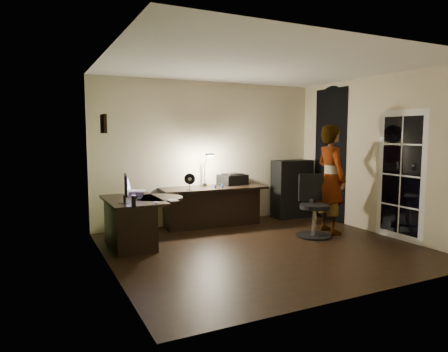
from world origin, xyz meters
name	(u,v)px	position (x,y,z in m)	size (l,w,h in m)	color
floor	(263,248)	(0.00, 0.00, -0.01)	(4.50, 4.00, 0.01)	black
ceiling	(265,65)	(0.00, 0.00, 2.71)	(4.50, 4.00, 0.01)	silver
wall_back	(209,153)	(0.00, 2.00, 1.35)	(4.50, 0.01, 2.70)	beige
wall_front	(367,170)	(0.00, -2.00, 1.35)	(4.50, 0.01, 2.70)	beige
wall_left	(108,164)	(-2.25, 0.00, 1.35)	(0.01, 4.00, 2.70)	beige
wall_right	(376,155)	(2.25, 0.00, 1.35)	(0.01, 4.00, 2.70)	beige
green_wall_overlay	(109,164)	(-2.24, 0.00, 1.35)	(0.00, 4.00, 2.70)	#4A5F29
arched_doorway	(330,155)	(2.24, 1.15, 1.30)	(0.01, 0.90, 2.60)	black
french_door	(401,175)	(2.24, -0.55, 1.05)	(0.02, 0.92, 2.10)	white
framed_picture	(103,124)	(-2.22, 0.45, 1.85)	(0.04, 0.30, 0.25)	black
desk_left	(133,223)	(-1.75, 0.95, 0.37)	(0.78, 1.27, 0.73)	black
desk_right	(214,207)	(-0.08, 1.63, 0.37)	(1.96, 0.69, 0.74)	black
cabinet	(292,189)	(1.70, 1.66, 0.59)	(0.79, 0.39, 1.18)	black
laptop_stand	(136,194)	(-1.62, 1.22, 0.77)	(0.22, 0.18, 0.09)	silver
laptop	(136,185)	(-1.62, 1.22, 0.91)	(0.30, 0.28, 0.21)	silver
monitor	(124,193)	(-1.93, 0.64, 0.87)	(0.09, 0.46, 0.30)	black
mouse	(156,202)	(-1.52, 0.45, 0.74)	(0.06, 0.08, 0.03)	silver
phone	(140,198)	(-1.63, 0.98, 0.73)	(0.07, 0.14, 0.01)	black
pen	(142,202)	(-1.69, 0.62, 0.73)	(0.01, 0.13, 0.01)	black
speaker	(134,201)	(-1.88, 0.31, 0.81)	(0.06, 0.06, 0.16)	black
notepad	(173,200)	(-1.22, 0.59, 0.73)	(0.14, 0.19, 0.01)	silver
desk_fan	(190,182)	(-0.62, 1.47, 0.88)	(0.19, 0.11, 0.30)	black
headphones	(219,186)	(-0.03, 1.51, 0.77)	(0.18, 0.07, 0.08)	#0B3996
printer	(233,179)	(0.40, 1.80, 0.84)	(0.50, 0.39, 0.22)	black
desk_lamp	(205,169)	(-0.17, 1.83, 1.07)	(0.16, 0.31, 0.67)	black
office_chair	(314,206)	(1.11, 0.19, 0.52)	(0.58, 0.58, 1.03)	black
person	(331,179)	(1.54, 0.30, 0.94)	(0.67, 0.45, 1.88)	#D8A88C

